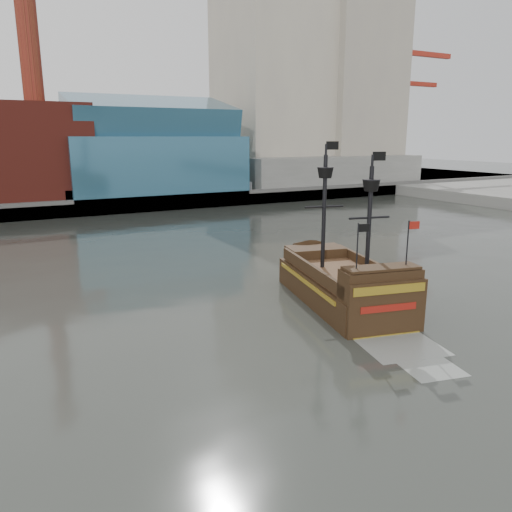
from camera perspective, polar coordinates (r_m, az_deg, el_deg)
ground at (r=26.69m, az=13.85°, el=-13.67°), size 400.00×400.00×0.00m
promenade_far at (r=111.08m, az=-19.82°, el=7.03°), size 220.00×60.00×2.00m
seawall at (r=82.18m, az=-16.63°, el=5.46°), size 220.00×1.00×2.60m
skyline at (r=104.89m, az=-17.26°, el=19.80°), size 149.00×45.00×62.00m
crane_a at (r=137.62m, az=16.05°, el=15.96°), size 22.50×4.00×32.25m
crane_b at (r=151.34m, az=15.96°, el=14.36°), size 19.10×4.00×26.25m
pirate_ship at (r=37.20m, az=9.89°, el=-3.70°), size 8.54×17.43×12.53m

